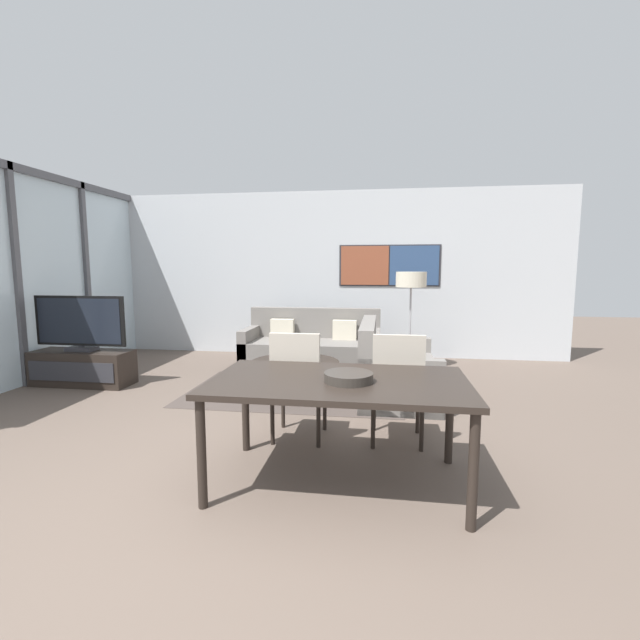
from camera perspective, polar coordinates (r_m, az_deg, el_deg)
The scene contains 14 objects.
ground_plane at distance 2.87m, azimuth -15.28°, elevation -25.11°, with size 24.00×24.00×0.00m, color brown.
wall_back at distance 7.40m, azimuth 0.65°, elevation 6.14°, with size 8.10×0.09×2.80m.
window_wall_left at distance 6.60m, azimuth -35.59°, elevation 5.83°, with size 0.07×5.11×2.80m.
area_rug at distance 5.34m, azimuth -3.37°, elevation -9.44°, with size 2.59×1.65×0.01m.
tv_console at distance 6.38m, azimuth -29.06°, elevation -5.58°, with size 1.27×0.45×0.45m.
television at distance 6.29m, azimuth -29.37°, elevation -0.40°, with size 1.23×0.20×0.71m.
sofa_main at distance 6.55m, azimuth -1.02°, elevation -3.83°, with size 2.05×0.87×0.89m.
sofa_side at distance 5.13m, azimuth 9.43°, elevation -6.99°, with size 0.87×1.48×0.89m.
coffee_table at distance 5.27m, azimuth -3.39°, elevation -6.56°, with size 1.10×1.10×0.37m.
dining_table at distance 2.99m, azimuth 2.52°, elevation -9.13°, with size 1.76×1.00×0.75m.
dining_chair_left at distance 3.75m, azimuth -3.00°, elevation -8.06°, with size 0.46×0.46×0.97m.
dining_chair_centre at distance 3.73m, azimuth 10.31°, elevation -8.26°, with size 0.46×0.46×0.97m.
fruit_bowl at distance 2.90m, azimuth 3.83°, elevation -7.51°, with size 0.33×0.33×0.06m.
floor_lamp at distance 6.36m, azimuth 12.05°, elevation 4.66°, with size 0.44×0.44×1.46m.
Camera 1 is at (1.02, -2.22, 1.52)m, focal length 24.00 mm.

